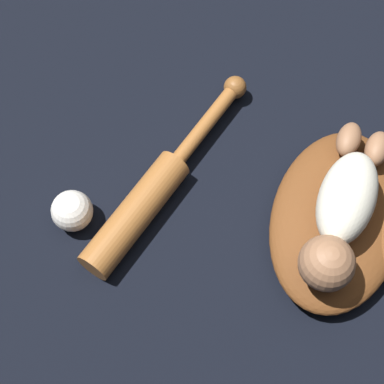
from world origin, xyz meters
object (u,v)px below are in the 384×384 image
Objects in this scene: baseball_glove at (347,221)px; baseball_bat at (153,191)px; baseball at (72,211)px; baby_figure at (343,211)px.

baseball_bat is at bearing -74.52° from baseball_glove.
baseball is (0.19, -0.44, 0.00)m from baseball_glove.
baseball is at bearing -47.99° from baseball_bat.
baseball_glove is 5.21× the size of baseball.
baseball_glove reaches higher than baseball_bat.
baby_figure is 0.46m from baseball.
baby_figure is 0.69× the size of baseball_bat.
baby_figure reaches higher than baseball.
baby_figure is (0.03, -0.02, 0.08)m from baseball_glove.
baby_figure is 0.33m from baseball_bat.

